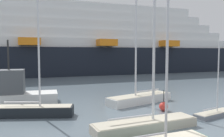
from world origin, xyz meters
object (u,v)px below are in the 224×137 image
object	(u,v)px
sailboat_1	(140,97)
channel_buoy_2	(164,106)
sailboat_4	(215,113)
sailboat_3	(146,120)
fishing_boat_0	(12,92)
cruise_ship	(29,44)
sailboat_5	(34,109)

from	to	relation	value
sailboat_1	channel_buoy_2	bearing A→B (deg)	81.99
sailboat_4	sailboat_3	bearing A→B (deg)	176.16
sailboat_1	fishing_boat_0	bearing A→B (deg)	-34.12
channel_buoy_2	cruise_ship	size ratio (longest dim) A/B	0.02
sailboat_3	channel_buoy_2	distance (m)	5.40
sailboat_1	cruise_ship	bearing A→B (deg)	-89.57
sailboat_4	cruise_ship	bearing A→B (deg)	96.20
sailboat_5	fishing_boat_0	xyz separation A→B (m)	(-2.07, 5.43, 0.55)
channel_buoy_2	cruise_ship	world-z (taller)	cruise_ship
cruise_ship	channel_buoy_2	bearing A→B (deg)	-74.18
channel_buoy_2	cruise_ship	distance (m)	40.85
fishing_boat_0	channel_buoy_2	bearing A→B (deg)	153.37
sailboat_1	sailboat_5	xyz separation A→B (m)	(-10.16, -1.82, 0.03)
sailboat_1	sailboat_4	world-z (taller)	sailboat_1
sailboat_3	channel_buoy_2	xyz separation A→B (m)	(3.70, 3.93, -0.24)
sailboat_4	fishing_boat_0	bearing A→B (deg)	134.15
sailboat_5	sailboat_4	bearing A→B (deg)	-2.35
fishing_boat_0	sailboat_5	bearing A→B (deg)	113.47
channel_buoy_2	sailboat_1	bearing A→B (deg)	99.68
sailboat_5	sailboat_1	bearing A→B (deg)	25.79
sailboat_1	cruise_ship	size ratio (longest dim) A/B	0.10
sailboat_5	channel_buoy_2	world-z (taller)	sailboat_5
sailboat_1	sailboat_3	distance (m)	8.11
channel_buoy_2	sailboat_5	bearing A→B (deg)	170.76
channel_buoy_2	sailboat_4	bearing A→B (deg)	-41.86
sailboat_3	cruise_ship	world-z (taller)	cruise_ship
sailboat_4	channel_buoy_2	distance (m)	4.09
sailboat_3	sailboat_5	xyz separation A→B (m)	(-7.07, 5.68, -0.03)
sailboat_4	cruise_ship	distance (m)	44.39
sailboat_3	sailboat_4	size ratio (longest dim) A/B	2.18
sailboat_5	cruise_ship	distance (m)	37.30
sailboat_1	channel_buoy_2	world-z (taller)	sailboat_1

